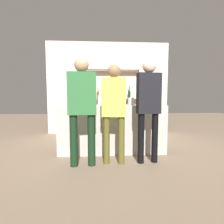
# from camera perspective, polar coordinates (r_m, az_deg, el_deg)

# --- Properties ---
(ground_plane) EXTENTS (16.00, 16.00, 0.00)m
(ground_plane) POSITION_cam_1_polar(r_m,az_deg,el_deg) (3.79, -0.00, -12.59)
(ground_plane) COLOR #7A6651
(bar_counter) EXTENTS (2.14, 0.62, 0.98)m
(bar_counter) POSITION_cam_1_polar(r_m,az_deg,el_deg) (3.67, -0.00, -5.32)
(bar_counter) COLOR #B7B2AD
(bar_counter) RESTS_ON ground_plane
(back_wall) EXTENTS (3.74, 0.12, 2.80)m
(back_wall) POSITION_cam_1_polar(r_m,az_deg,el_deg) (5.52, -1.23, 7.72)
(back_wall) COLOR beige
(back_wall) RESTS_ON ground_plane
(back_shelf) EXTENTS (1.87, 0.18, 1.96)m
(back_shelf) POSITION_cam_1_polar(r_m,az_deg,el_deg) (5.33, -1.12, 6.44)
(back_shelf) COLOR #897056
(back_shelf) RESTS_ON ground_plane
(counter_bottle_0) EXTENTS (0.08, 0.08, 0.34)m
(counter_bottle_0) POSITION_cam_1_polar(r_m,az_deg,el_deg) (3.63, 11.93, 4.23)
(counter_bottle_0) COLOR brown
(counter_bottle_0) RESTS_ON bar_counter
(counter_bottle_1) EXTENTS (0.09, 0.09, 0.30)m
(counter_bottle_1) POSITION_cam_1_polar(r_m,az_deg,el_deg) (3.70, -4.00, 4.21)
(counter_bottle_1) COLOR silver
(counter_bottle_1) RESTS_ON bar_counter
(counter_bottle_2) EXTENTS (0.08, 0.08, 0.33)m
(counter_bottle_2) POSITION_cam_1_polar(r_m,az_deg,el_deg) (3.77, -0.36, 4.31)
(counter_bottle_2) COLOR black
(counter_bottle_2) RESTS_ON bar_counter
(wine_glass) EXTENTS (0.07, 0.07, 0.17)m
(wine_glass) POSITION_cam_1_polar(r_m,az_deg,el_deg) (3.56, 13.47, 4.16)
(wine_glass) COLOR silver
(wine_glass) RESTS_ON bar_counter
(ice_bucket) EXTENTS (0.21, 0.21, 0.24)m
(ice_bucket) POSITION_cam_1_polar(r_m,az_deg,el_deg) (3.61, -6.66, 4.16)
(ice_bucket) COLOR #B2B2B7
(ice_bucket) RESTS_ON bar_counter
(cork_jar) EXTENTS (0.12, 0.12, 0.15)m
(cork_jar) POSITION_cam_1_polar(r_m,az_deg,el_deg) (3.48, 6.29, 3.42)
(cork_jar) COLOR silver
(cork_jar) RESTS_ON bar_counter
(customer_center) EXTENTS (0.42, 0.22, 1.68)m
(customer_center) POSITION_cam_1_polar(r_m,az_deg,el_deg) (2.92, 0.63, 2.21)
(customer_center) COLOR brown
(customer_center) RESTS_ON ground_plane
(customer_left) EXTENTS (0.47, 0.23, 1.77)m
(customer_left) POSITION_cam_1_polar(r_m,az_deg,el_deg) (2.87, -9.73, 2.89)
(customer_left) COLOR black
(customer_left) RESTS_ON ground_plane
(customer_right) EXTENTS (0.41, 0.23, 1.78)m
(customer_right) POSITION_cam_1_polar(r_m,az_deg,el_deg) (3.04, 11.85, 3.52)
(customer_right) COLOR black
(customer_right) RESTS_ON ground_plane
(server_behind_counter) EXTENTS (0.50, 0.31, 1.59)m
(server_behind_counter) POSITION_cam_1_polar(r_m,az_deg,el_deg) (4.42, 1.33, 2.13)
(server_behind_counter) COLOR black
(server_behind_counter) RESTS_ON ground_plane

